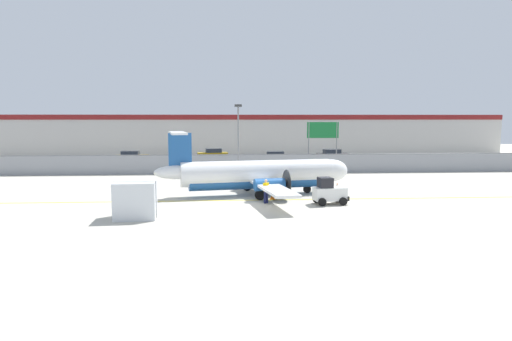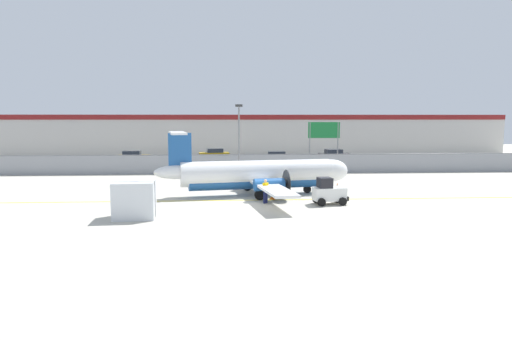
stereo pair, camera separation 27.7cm
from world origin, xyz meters
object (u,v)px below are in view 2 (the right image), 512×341
commuter_airplane (260,174)px  highway_sign (324,134)px  parked_car_3 (334,155)px  baggage_tug (329,192)px  cargo_container (134,200)px  traffic_cone_near_left (272,195)px  parked_car_1 (214,154)px  parked_car_0 (133,157)px  apron_light_pole (239,135)px  parked_car_2 (276,157)px  ground_crew_worker (266,190)px  traffic_cone_near_right (337,187)px

commuter_airplane → highway_sign: size_ratio=2.92×
highway_sign → parked_car_3: bearing=70.6°
baggage_tug → parked_car_3: (7.63, 30.89, 0.04)m
baggage_tug → cargo_container: (-12.51, -3.57, 0.24)m
parked_car_3 → traffic_cone_near_left: bearing=-116.1°
cargo_container → baggage_tug: bearing=12.5°
commuter_airplane → parked_car_1: 29.71m
parked_car_0 → apron_light_pole: apron_light_pole is taller
parked_car_2 → apron_light_pole: 14.89m
cargo_container → commuter_airplane: bearing=40.5°
ground_crew_worker → cargo_container: 9.22m
ground_crew_worker → highway_sign: bearing=-61.1°
cargo_container → parked_car_3: size_ratio=0.58×
commuter_airplane → apron_light_pole: bearing=88.6°
cargo_container → traffic_cone_near_left: (8.81, 5.82, -0.79)m
parked_car_3 → parked_car_2: bearing=-163.0°
traffic_cone_near_right → parked_car_1: size_ratio=0.15×
traffic_cone_near_left → parked_car_1: parked_car_1 is taller
commuter_airplane → parked_car_2: 23.65m
traffic_cone_near_right → parked_car_1: 29.64m
commuter_airplane → apron_light_pole: size_ratio=2.21×
commuter_airplane → apron_light_pole: apron_light_pole is taller
parked_car_3 → apron_light_pole: apron_light_pole is taller
ground_crew_worker → baggage_tug: bearing=-137.1°
parked_car_0 → baggage_tug: bearing=-58.0°
traffic_cone_near_left → commuter_airplane: bearing=110.8°
parked_car_1 → highway_sign: 18.73m
baggage_tug → parked_car_1: 34.73m
parked_car_3 → cargo_container: bearing=-124.8°
ground_crew_worker → parked_car_0: (-15.05, 28.92, -0.06)m
ground_crew_worker → traffic_cone_near_left: bearing=-59.9°
ground_crew_worker → parked_car_1: 33.23m
baggage_tug → apron_light_pole: apron_light_pole is taller
commuter_airplane → parked_car_0: 29.45m
ground_crew_worker → traffic_cone_near_right: ground_crew_worker is taller
ground_crew_worker → parked_car_3: 32.50m
commuter_airplane → traffic_cone_near_right: size_ratio=25.07×
cargo_container → highway_sign: 29.09m
apron_light_pole → parked_car_3: bearing=51.5°
cargo_container → parked_car_3: 39.92m
baggage_tug → highway_sign: 20.89m
parked_car_0 → parked_car_2: (18.57, -2.02, 0.00)m
parked_car_0 → highway_sign: (23.27, -9.32, 3.24)m
traffic_cone_near_left → highway_sign: highway_sign is taller
ground_crew_worker → parked_car_1: same height
apron_light_pole → commuter_airplane: bearing=-81.8°
parked_car_0 → parked_car_3: 27.04m
traffic_cone_near_left → highway_sign: (7.59, 18.01, 3.83)m
baggage_tug → traffic_cone_near_right: baggage_tug is taller
traffic_cone_near_left → parked_car_3: 30.80m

